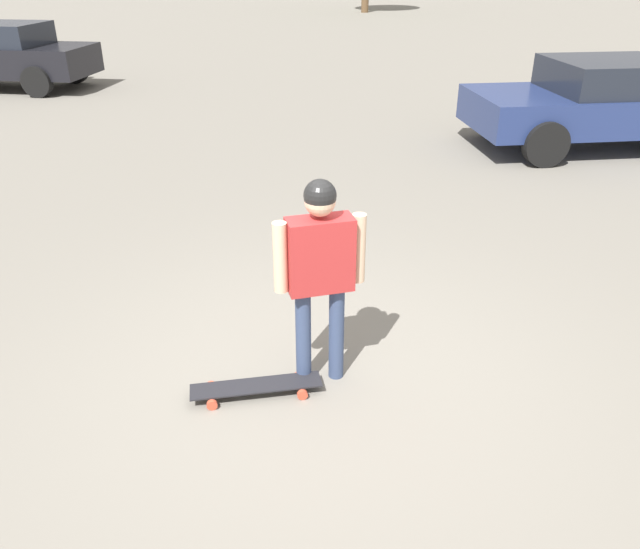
{
  "coord_description": "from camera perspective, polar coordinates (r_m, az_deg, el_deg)",
  "views": [
    {
      "loc": [
        3.65,
        1.13,
        2.86
      ],
      "look_at": [
        0.0,
        0.0,
        0.88
      ],
      "focal_mm": 35.0,
      "sensor_mm": 36.0,
      "label": 1
    }
  ],
  "objects": [
    {
      "name": "car_parked_far",
      "position": [
        16.95,
        -27.1,
        17.44
      ],
      "size": [
        2.41,
        4.36,
        1.45
      ],
      "rotation": [
        0.0,
        0.0,
        -1.4
      ],
      "color": "black",
      "rests_on": "ground_plane"
    },
    {
      "name": "ground_plane",
      "position": [
        4.77,
        0.0,
        -9.43
      ],
      "size": [
        220.0,
        220.0,
        0.0
      ],
      "primitive_type": "plane",
      "color": "gray"
    },
    {
      "name": "car_parked_near",
      "position": [
        11.31,
        24.28,
        14.18
      ],
      "size": [
        3.36,
        4.47,
        1.38
      ],
      "rotation": [
        0.0,
        0.0,
        -1.15
      ],
      "color": "navy",
      "rests_on": "ground_plane"
    },
    {
      "name": "person",
      "position": [
        4.26,
        0.0,
        1.27
      ],
      "size": [
        0.41,
        0.56,
        1.57
      ],
      "rotation": [
        0.0,
        0.0,
        2.14
      ],
      "color": "#38476B",
      "rests_on": "ground_plane"
    },
    {
      "name": "skateboard",
      "position": [
        4.59,
        -5.85,
        -10.17
      ],
      "size": [
        0.6,
        0.92,
        0.09
      ],
      "rotation": [
        0.0,
        0.0,
        -1.09
      ],
      "color": "#232328",
      "rests_on": "ground_plane"
    }
  ]
}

